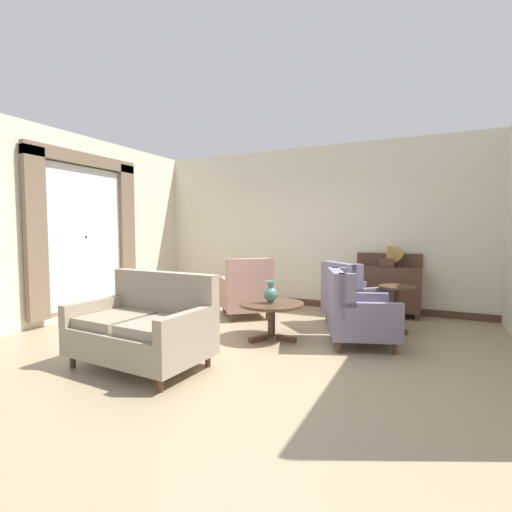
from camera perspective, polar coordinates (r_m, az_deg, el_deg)
The scene contains 14 objects.
ground at distance 4.89m, azimuth -2.22°, elevation -13.38°, with size 8.97×8.97×0.00m, color #9E896B.
wall_back at distance 7.30m, azimuth 8.23°, elevation 4.36°, with size 6.56×0.08×3.04m, color beige.
wall_left at distance 7.33m, azimuth -21.69°, elevation 4.13°, with size 0.08×3.97×3.04m, color beige.
baseboard_back at distance 7.38m, azimuth 7.99°, elevation -7.04°, with size 6.40×0.03×0.12m, color #4C3323.
window_with_curtains at distance 6.90m, azimuth -24.50°, elevation 3.98°, with size 0.12×2.12×2.61m.
coffee_table at distance 5.06m, azimuth 2.37°, elevation -8.12°, with size 0.87×0.87×0.49m.
porcelain_vase at distance 4.97m, azimuth 2.24°, elevation -5.72°, with size 0.18×0.18×0.30m.
settee at distance 4.25m, azimuth -16.71°, elevation -10.48°, with size 1.48×0.96×0.99m.
armchair_foreground_right at distance 6.29m, azimuth -1.52°, elevation -5.49°, with size 1.13×1.15×1.01m.
armchair_back_corner at distance 5.89m, azimuth 14.34°, elevation -6.27°, with size 1.08×1.08×0.98m.
armchair_beside_settee at distance 4.95m, azimuth 15.00°, elevation -8.36°, with size 1.03×1.04×0.95m.
side_table at distance 5.70m, azimuth 20.68°, elevation -6.94°, with size 0.50×0.50×0.67m.
sideboard at distance 6.77m, azimuth 19.34°, elevation -4.57°, with size 1.08×0.44×1.06m.
gramophone at distance 6.63m, azimuth 19.76°, elevation 0.37°, with size 0.44×0.49×0.48m.
Camera 1 is at (2.18, -4.13, 1.45)m, focal length 26.24 mm.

